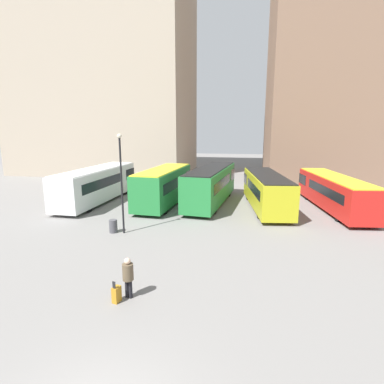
# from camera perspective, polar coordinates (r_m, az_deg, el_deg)

# --- Properties ---
(building_block_left) EXTENTS (25.87, 15.58, 34.69)m
(building_block_left) POSITION_cam_1_polar(r_m,az_deg,el_deg) (51.41, -16.40, 23.42)
(building_block_left) COLOR tan
(building_block_left) RESTS_ON ground_plane
(building_block_right) EXTENTS (27.47, 16.93, 34.10)m
(building_block_right) POSITION_cam_1_polar(r_m,az_deg,el_deg) (49.28, 32.29, 22.34)
(building_block_right) COLOR #7F604C
(building_block_right) RESTS_ON ground_plane
(bus_0) EXTENTS (2.81, 11.33, 3.12)m
(bus_0) POSITION_cam_1_polar(r_m,az_deg,el_deg) (29.02, -17.48, 1.58)
(bus_0) COLOR silver
(bus_0) RESTS_ON ground_plane
(bus_1) EXTENTS (3.12, 9.21, 3.21)m
(bus_1) POSITION_cam_1_polar(r_m,az_deg,el_deg) (26.63, -5.37, 1.28)
(bus_1) COLOR #237A38
(bus_1) RESTS_ON ground_plane
(bus_2) EXTENTS (3.67, 11.03, 3.24)m
(bus_2) POSITION_cam_1_polar(r_m,az_deg,el_deg) (27.03, 3.69, 1.52)
(bus_2) COLOR #237A38
(bus_2) RESTS_ON ground_plane
(bus_3) EXTENTS (3.84, 10.31, 2.92)m
(bus_3) POSITION_cam_1_polar(r_m,az_deg,el_deg) (26.08, 13.94, 0.43)
(bus_3) COLOR gold
(bus_3) RESTS_ON ground_plane
(bus_4) EXTENTS (3.90, 11.58, 2.78)m
(bus_4) POSITION_cam_1_polar(r_m,az_deg,el_deg) (27.71, 25.39, 0.14)
(bus_4) COLOR red
(bus_4) RESTS_ON ground_plane
(traveler) EXTENTS (0.52, 0.52, 1.68)m
(traveler) POSITION_cam_1_polar(r_m,az_deg,el_deg) (12.42, -12.09, -15.07)
(traveler) COLOR black
(traveler) RESTS_ON ground_plane
(suitcase) EXTENTS (0.30, 0.39, 0.92)m
(suitcase) POSITION_cam_1_polar(r_m,az_deg,el_deg) (12.55, -14.18, -18.36)
(suitcase) COLOR #B27A1E
(suitcase) RESTS_ON ground_plane
(lamp_post_0) EXTENTS (0.28, 0.28, 6.33)m
(lamp_post_0) POSITION_cam_1_polar(r_m,az_deg,el_deg) (19.19, -13.32, 2.83)
(lamp_post_0) COLOR black
(lamp_post_0) RESTS_ON ground_plane
(trash_bin) EXTENTS (0.52, 0.52, 0.85)m
(trash_bin) POSITION_cam_1_polar(r_m,az_deg,el_deg) (20.19, -14.77, -6.30)
(trash_bin) COLOR #47474C
(trash_bin) RESTS_ON ground_plane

